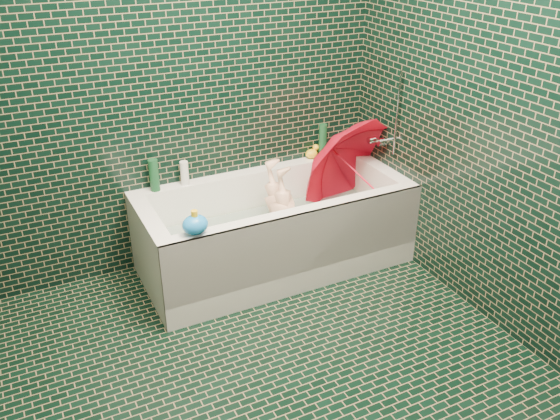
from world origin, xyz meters
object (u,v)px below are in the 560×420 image
child (286,223)px  umbrella (359,175)px  bathtub (276,237)px  bath_toy (195,224)px  rubber_duck (312,152)px

child → umbrella: umbrella is taller
bathtub → umbrella: size_ratio=2.42×
bathtub → bath_toy: 0.80m
rubber_duck → child: bearing=-143.0°
umbrella → rubber_duck: bearing=98.1°
rubber_duck → bath_toy: 1.27m
child → bath_toy: size_ratio=4.91×
rubber_duck → bath_toy: (-1.09, -0.66, 0.02)m
child → rubber_duck: rubber_duck is taller
child → rubber_duck: 0.61m
bathtub → rubber_duck: bearing=37.9°
bathtub → bath_toy: bath_toy is taller
umbrella → rubber_duck: umbrella is taller
bath_toy → bathtub: bearing=41.4°
bathtub → umbrella: umbrella is taller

